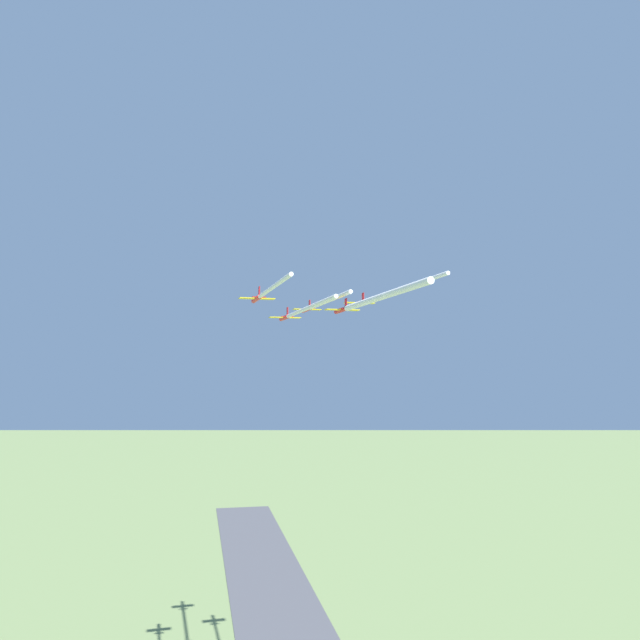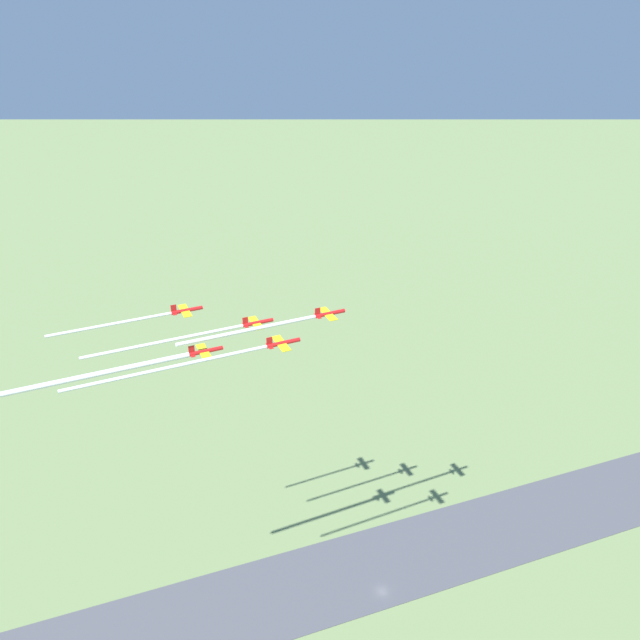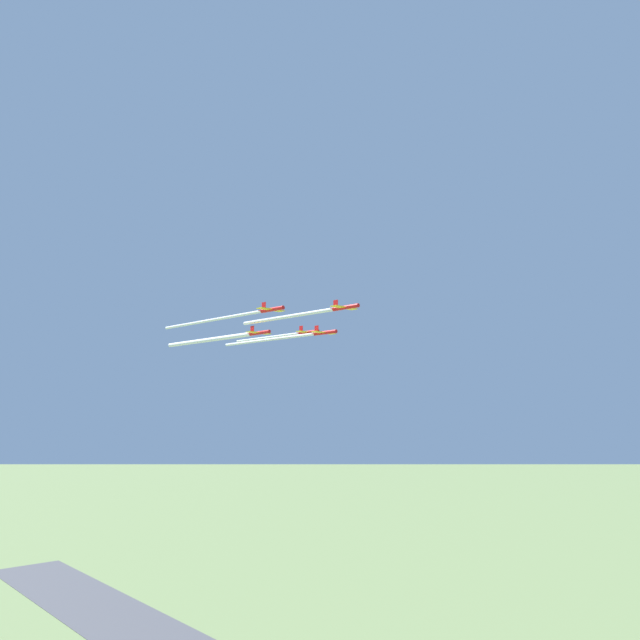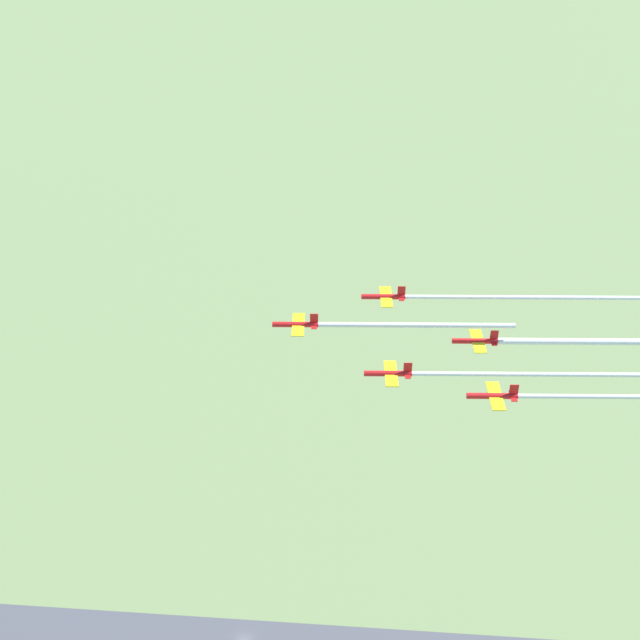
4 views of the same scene
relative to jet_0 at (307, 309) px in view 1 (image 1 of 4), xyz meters
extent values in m
cylinder|color=red|center=(0.24, 0.27, -0.04)|extent=(6.79, 7.47, 1.10)
cube|color=yellow|center=(-0.16, -0.18, -0.04)|extent=(7.88, 7.37, 0.18)
cube|color=red|center=(-2.21, -2.50, 1.33)|extent=(1.17, 1.29, 2.20)
cube|color=red|center=(-2.21, -2.50, -0.04)|extent=(3.12, 2.95, 0.12)
cylinder|color=red|center=(-19.37, -6.10, -4.28)|extent=(6.79, 7.47, 1.10)
cube|color=yellow|center=(-19.76, -6.55, -4.28)|extent=(7.88, 7.37, 0.18)
cube|color=red|center=(-21.82, -8.87, -2.90)|extent=(1.17, 1.29, 2.20)
cube|color=red|center=(-21.82, -8.87, -4.28)|extent=(3.12, 2.95, 0.12)
cylinder|color=red|center=(-3.72, -19.96, 0.25)|extent=(6.79, 7.47, 1.10)
cube|color=yellow|center=(-4.12, -20.41, 0.25)|extent=(7.88, 7.37, 0.18)
cube|color=red|center=(-6.17, -22.73, 1.62)|extent=(1.17, 1.29, 2.20)
cube|color=red|center=(-6.17, -22.73, 0.25)|extent=(3.12, 2.95, 0.12)
cylinder|color=red|center=(-38.97, -12.47, -1.58)|extent=(6.79, 7.47, 1.10)
cube|color=yellow|center=(-39.37, -12.92, -1.58)|extent=(7.88, 7.37, 0.18)
cube|color=red|center=(-41.42, -15.24, -0.21)|extent=(1.17, 1.29, 2.20)
cube|color=red|center=(-41.42, -15.24, -1.58)|extent=(3.12, 2.95, 0.12)
cylinder|color=red|center=(-23.32, -26.33, -3.69)|extent=(6.79, 7.47, 1.10)
cube|color=yellow|center=(-23.72, -26.78, -3.69)|extent=(7.88, 7.37, 0.18)
cube|color=red|center=(-25.78, -29.10, -2.31)|extent=(1.17, 1.29, 2.20)
cube|color=red|center=(-25.78, -29.10, -3.69)|extent=(3.12, 2.95, 0.12)
cylinder|color=white|center=(-15.53, -17.54, -0.04)|extent=(26.34, 29.55, 1.01)
cylinder|color=white|center=(-36.95, -25.95, -4.28)|extent=(29.86, 33.55, 0.88)
cylinder|color=white|center=(-23.12, -41.87, 0.25)|extent=(33.47, 37.64, 0.85)
cylinder|color=white|center=(-53.09, -28.41, -1.58)|extent=(22.90, 25.70, 0.83)
cylinder|color=white|center=(-41.61, -46.97, -3.69)|extent=(31.60, 35.43, 1.34)
camera|label=1|loc=(-152.37, -105.15, -19.11)|focal=35.00mm
camera|label=2|loc=(62.39, -140.36, 80.71)|focal=35.00mm
camera|label=3|loc=(164.30, 2.31, -27.91)|focal=35.00mm
camera|label=4|loc=(-114.49, 93.34, 93.06)|focal=50.00mm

